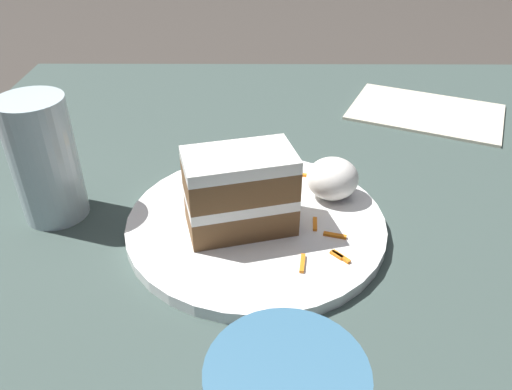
{
  "coord_description": "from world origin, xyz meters",
  "views": [
    {
      "loc": [
        0.06,
        0.46,
        0.34
      ],
      "look_at": [
        0.06,
        0.05,
        0.06
      ],
      "focal_mm": 35.0,
      "sensor_mm": 36.0,
      "label": 1
    }
  ],
  "objects_px": {
    "drinking_glass": "(46,168)",
    "plate": "(256,223)",
    "cream_dollop": "(332,179)",
    "cake_slice": "(240,192)",
    "menu_card": "(426,112)",
    "orange_garnish": "(234,173)"
  },
  "relations": [
    {
      "from": "drinking_glass",
      "to": "plate",
      "type": "bearing_deg",
      "value": 173.13
    },
    {
      "from": "plate",
      "to": "cream_dollop",
      "type": "relative_size",
      "value": 4.75
    },
    {
      "from": "cream_dollop",
      "to": "cake_slice",
      "type": "bearing_deg",
      "value": 28.85
    },
    {
      "from": "drinking_glass",
      "to": "menu_card",
      "type": "distance_m",
      "value": 0.53
    },
    {
      "from": "cake_slice",
      "to": "orange_garnish",
      "type": "relative_size",
      "value": 2.04
    },
    {
      "from": "cream_dollop",
      "to": "orange_garnish",
      "type": "bearing_deg",
      "value": -22.62
    },
    {
      "from": "cream_dollop",
      "to": "drinking_glass",
      "type": "relative_size",
      "value": 0.42
    },
    {
      "from": "plate",
      "to": "menu_card",
      "type": "xyz_separation_m",
      "value": [
        -0.25,
        -0.28,
        -0.0
      ]
    },
    {
      "from": "cream_dollop",
      "to": "menu_card",
      "type": "xyz_separation_m",
      "value": [
        -0.17,
        -0.24,
        -0.03
      ]
    },
    {
      "from": "orange_garnish",
      "to": "drinking_glass",
      "type": "height_order",
      "value": "drinking_glass"
    },
    {
      "from": "cake_slice",
      "to": "cream_dollop",
      "type": "relative_size",
      "value": 2.07
    },
    {
      "from": "cream_dollop",
      "to": "menu_card",
      "type": "bearing_deg",
      "value": -125.3
    },
    {
      "from": "cake_slice",
      "to": "menu_card",
      "type": "bearing_deg",
      "value": -56.74
    },
    {
      "from": "orange_garnish",
      "to": "drinking_glass",
      "type": "bearing_deg",
      "value": 17.5
    },
    {
      "from": "orange_garnish",
      "to": "cream_dollop",
      "type": "bearing_deg",
      "value": 157.38
    },
    {
      "from": "orange_garnish",
      "to": "cake_slice",
      "type": "bearing_deg",
      "value": 95.98
    },
    {
      "from": "plate",
      "to": "menu_card",
      "type": "relative_size",
      "value": 1.21
    },
    {
      "from": "menu_card",
      "to": "cake_slice",
      "type": "bearing_deg",
      "value": -17.95
    },
    {
      "from": "cake_slice",
      "to": "drinking_glass",
      "type": "xyz_separation_m",
      "value": [
        0.2,
        -0.04,
        0.0
      ]
    },
    {
      "from": "cake_slice",
      "to": "menu_card",
      "type": "xyz_separation_m",
      "value": [
        -0.27,
        -0.3,
        -0.05
      ]
    },
    {
      "from": "drinking_glass",
      "to": "cake_slice",
      "type": "bearing_deg",
      "value": 169.09
    },
    {
      "from": "cake_slice",
      "to": "drinking_glass",
      "type": "relative_size",
      "value": 0.87
    }
  ]
}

